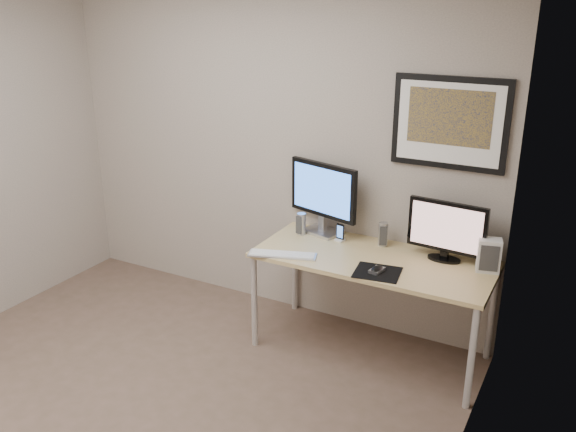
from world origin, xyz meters
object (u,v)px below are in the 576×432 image
phone_dock (340,232)px  monitor_large (323,195)px  speaker_right (383,234)px  desk (373,266)px  speaker_left (301,224)px  keyboard (282,254)px  framed_art (450,123)px  fan_unit (489,255)px  monitor_tv (447,230)px

phone_dock → monitor_large: bearing=166.5°
phone_dock → speaker_right: bearing=23.8°
desk → phone_dock: bearing=152.8°
desk → speaker_left: (-0.62, 0.15, 0.15)m
phone_dock → desk: bearing=-16.2°
phone_dock → keyboard: size_ratio=0.28×
framed_art → keyboard: framed_art is taller
desk → phone_dock: size_ratio=12.23×
keyboard → fan_unit: bearing=-0.4°
framed_art → speaker_left: framed_art is taller
speaker_left → phone_dock: bearing=10.8°
monitor_tv → speaker_right: bearing=178.1°
speaker_right → keyboard: bearing=-160.2°
monitor_tv → fan_unit: bearing=-1.9°
desk → monitor_tv: monitor_tv is taller
monitor_tv → keyboard: size_ratio=1.13×
fan_unit → desk: bearing=177.4°
speaker_left → speaker_right: bearing=16.0°
keyboard → speaker_left: bearing=80.8°
speaker_left → speaker_right: (0.60, 0.08, 0.00)m
desk → monitor_tv: size_ratio=3.05×
framed_art → monitor_tv: bearing=-62.1°
framed_art → phone_dock: (-0.67, -0.17, -0.83)m
monitor_large → monitor_tv: bearing=11.4°
framed_art → speaker_right: (-0.37, -0.10, -0.81)m
desk → speaker_right: speaker_right is taller
desk → monitor_large: (-0.50, 0.24, 0.36)m
phone_dock → speaker_left: bearing=-166.7°
monitor_tv → keyboard: 1.10m
speaker_right → phone_dock: size_ratio=1.30×
framed_art → fan_unit: bearing=-26.6°
monitor_tv → phone_dock: bearing=-174.2°
phone_dock → fan_unit: size_ratio=0.60×
speaker_right → framed_art: bearing=-7.3°
desk → monitor_large: monitor_large is taller
keyboard → monitor_large: bearing=64.8°
speaker_left → keyboard: 0.43m
desk → framed_art: size_ratio=2.13×
speaker_right → fan_unit: fan_unit is taller
framed_art → speaker_left: (-0.97, -0.18, -0.81)m
desk → monitor_large: size_ratio=2.78×
framed_art → phone_dock: size_ratio=5.73×
speaker_left → keyboard: bearing=-72.5°
phone_dock → fan_unit: 1.04m
monitor_large → speaker_right: (0.48, -0.01, -0.21)m
speaker_left → desk: bearing=-5.0°
framed_art → speaker_left: size_ratio=4.64×
monitor_large → phone_dock: bearing=-9.1°
speaker_left → speaker_right: 0.61m
monitor_tv → speaker_right: monitor_tv is taller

